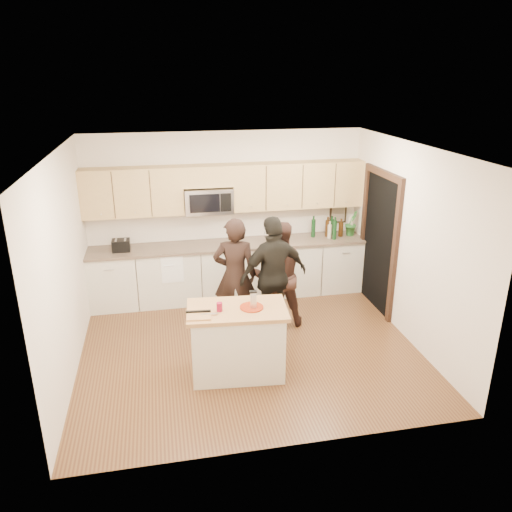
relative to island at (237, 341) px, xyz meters
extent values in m
plane|color=brown|center=(0.25, 0.60, -0.45)|extent=(4.50, 4.50, 0.00)
cube|color=beige|center=(0.25, 2.60, 0.90)|extent=(4.50, 0.02, 2.70)
cube|color=beige|center=(0.25, -1.40, 0.90)|extent=(4.50, 0.02, 2.70)
cube|color=beige|center=(-2.00, 0.60, 0.90)|extent=(0.02, 4.00, 2.70)
cube|color=beige|center=(2.50, 0.60, 0.90)|extent=(0.02, 4.00, 2.70)
cube|color=white|center=(0.25, 0.60, 2.25)|extent=(4.50, 4.00, 0.02)
cube|color=beige|center=(0.25, 2.29, 0.00)|extent=(4.50, 0.62, 0.90)
cube|color=#735D4D|center=(0.25, 2.28, 0.47)|extent=(4.50, 0.66, 0.04)
cube|color=tan|center=(-1.22, 2.43, 1.37)|extent=(1.55, 0.33, 0.75)
cube|color=tan|center=(1.42, 2.43, 1.37)|extent=(2.17, 0.33, 0.75)
cube|color=tan|center=(-0.06, 2.43, 1.58)|extent=(0.78, 0.33, 0.33)
cube|color=silver|center=(-0.06, 2.40, 1.20)|extent=(0.76, 0.40, 0.40)
cube|color=black|center=(-0.14, 2.20, 1.20)|extent=(0.47, 0.01, 0.29)
cube|color=black|center=(0.19, 2.20, 1.20)|extent=(0.17, 0.01, 0.29)
cube|color=black|center=(2.49, 1.50, 0.60)|extent=(0.02, 1.05, 2.10)
cube|color=black|center=(2.47, 0.92, 0.60)|extent=(0.06, 0.10, 2.10)
cube|color=black|center=(2.47, 2.07, 0.60)|extent=(0.06, 0.10, 2.10)
cube|color=black|center=(2.47, 1.50, 1.70)|extent=(0.06, 1.25, 0.10)
cube|color=black|center=(2.20, 2.58, 0.83)|extent=(0.30, 0.03, 0.38)
cube|color=tan|center=(2.20, 2.57, 0.83)|extent=(0.24, 0.00, 0.32)
cube|color=white|center=(-0.70, 1.97, 0.25)|extent=(0.34, 0.01, 0.48)
cube|color=white|center=(-0.70, 2.27, 0.48)|extent=(0.34, 0.60, 0.01)
cube|color=beige|center=(0.00, 0.00, -0.03)|extent=(1.16, 0.74, 0.85)
cube|color=#A66C45|center=(0.00, 0.00, 0.42)|extent=(1.26, 0.80, 0.05)
cylinder|color=maroon|center=(0.17, -0.02, 0.45)|extent=(0.29, 0.29, 0.02)
cube|color=silver|center=(0.19, -0.04, 0.56)|extent=(0.07, 0.05, 0.19)
cube|color=black|center=(0.19, -0.04, 0.67)|extent=(0.08, 0.06, 0.02)
cylinder|color=maroon|center=(-0.21, -0.03, 0.50)|extent=(0.07, 0.07, 0.11)
cube|color=#A66C45|center=(-0.47, -0.14, 0.46)|extent=(0.30, 0.22, 0.02)
cube|color=black|center=(-0.47, -0.05, 0.47)|extent=(0.29, 0.06, 0.02)
cube|color=silver|center=(-0.34, -0.12, 0.47)|extent=(0.20, 0.04, 0.01)
cube|color=black|center=(-1.46, 2.27, 0.57)|extent=(0.27, 0.22, 0.18)
cube|color=silver|center=(-1.53, 2.27, 0.67)|extent=(0.03, 0.16, 0.00)
cube|color=silver|center=(-1.39, 2.27, 0.67)|extent=(0.03, 0.16, 0.00)
cylinder|color=black|center=(1.69, 2.35, 0.67)|extent=(0.07, 0.07, 0.36)
cylinder|color=#321C09|center=(1.93, 2.33, 0.66)|extent=(0.08, 0.08, 0.34)
cylinder|color=#B4AA8E|center=(1.93, 2.23, 0.63)|extent=(0.07, 0.07, 0.29)
cylinder|color=black|center=(2.03, 2.40, 0.65)|extent=(0.07, 0.07, 0.33)
cylinder|color=#321C09|center=(2.16, 2.30, 0.64)|extent=(0.08, 0.08, 0.30)
cylinder|color=#B4AA8E|center=(2.35, 2.33, 0.66)|extent=(0.07, 0.07, 0.35)
cylinder|color=black|center=(1.99, 2.15, 0.68)|extent=(0.07, 0.07, 0.38)
imported|color=#2C6C2B|center=(2.35, 2.32, 0.70)|extent=(0.30, 0.30, 0.43)
imported|color=black|center=(0.16, 1.14, 0.40)|extent=(0.69, 0.52, 1.70)
imported|color=#311E18|center=(0.79, 1.17, 0.35)|extent=(0.81, 0.65, 1.60)
imported|color=black|center=(0.68, 0.98, 0.41)|extent=(1.09, 0.64, 1.73)
camera|label=1|loc=(-0.83, -5.33, 3.12)|focal=35.00mm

